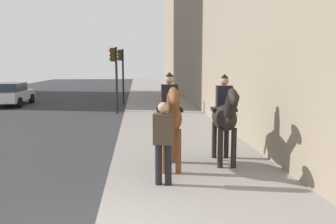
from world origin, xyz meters
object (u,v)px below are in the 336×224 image
object	(u,v)px
mounted_horse_far	(225,115)
traffic_light_near_curb	(115,69)
pedestrian_greeting	(163,138)
car_near_lane	(11,94)
traffic_light_far_curb	(122,67)
mounted_horse_near	(170,116)

from	to	relation	value
mounted_horse_far	traffic_light_near_curb	distance (m)	10.66
pedestrian_greeting	car_near_lane	size ratio (longest dim) A/B	0.40
pedestrian_greeting	traffic_light_far_curb	bearing A→B (deg)	15.31
traffic_light_near_curb	pedestrian_greeting	bearing A→B (deg)	-171.75
pedestrian_greeting	car_near_lane	bearing A→B (deg)	38.20
pedestrian_greeting	traffic_light_near_curb	distance (m)	11.69
car_near_lane	mounted_horse_far	bearing A→B (deg)	-145.75
traffic_light_far_curb	mounted_horse_far	bearing A→B (deg)	-168.07
car_near_lane	traffic_light_near_curb	world-z (taller)	traffic_light_near_curb
mounted_horse_near	pedestrian_greeting	size ratio (longest dim) A/B	1.34
mounted_horse_far	car_near_lane	xyz separation A→B (m)	(14.37, 10.09, -0.57)
mounted_horse_near	pedestrian_greeting	bearing A→B (deg)	-11.56
mounted_horse_far	pedestrian_greeting	world-z (taller)	mounted_horse_far
mounted_horse_far	car_near_lane	world-z (taller)	mounted_horse_far
mounted_horse_near	mounted_horse_far	bearing A→B (deg)	103.15
pedestrian_greeting	traffic_light_near_curb	size ratio (longest dim) A/B	0.49
pedestrian_greeting	traffic_light_far_curb	distance (m)	16.36
car_near_lane	traffic_light_near_curb	distance (m)	8.19
mounted_horse_near	mounted_horse_far	xyz separation A→B (m)	(0.31, -1.38, -0.05)
mounted_horse_far	pedestrian_greeting	xyz separation A→B (m)	(-1.42, 1.62, -0.23)
pedestrian_greeting	mounted_horse_near	bearing A→B (deg)	-2.11
traffic_light_near_curb	car_near_lane	bearing A→B (deg)	57.79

